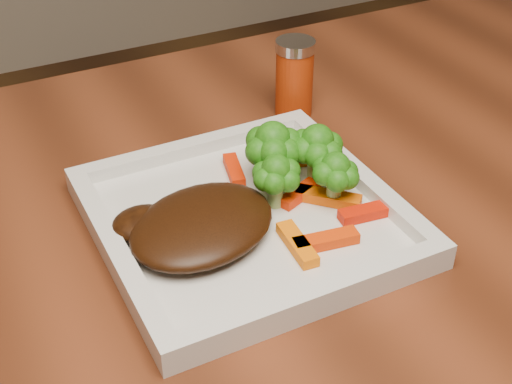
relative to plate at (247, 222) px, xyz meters
name	(u,v)px	position (x,y,z in m)	size (l,w,h in m)	color
plate	(247,222)	(0.00, 0.00, 0.00)	(0.27, 0.27, 0.01)	silver
steak	(202,225)	(-0.05, -0.01, 0.02)	(0.14, 0.11, 0.03)	black
broccoli_0	(273,154)	(0.05, 0.04, 0.04)	(0.06, 0.06, 0.07)	#2B6010
broccoli_1	(316,155)	(0.09, 0.02, 0.04)	(0.06, 0.06, 0.06)	#207513
broccoli_2	(335,177)	(0.08, -0.02, 0.04)	(0.05, 0.05, 0.06)	#1F5B0F
broccoli_3	(276,178)	(0.03, 0.00, 0.04)	(0.05, 0.05, 0.06)	#1A7413
carrot_0	(326,240)	(0.04, -0.07, 0.01)	(0.06, 0.02, 0.01)	red
carrot_1	(369,212)	(0.10, -0.05, 0.01)	(0.06, 0.02, 0.01)	red
carrot_2	(297,244)	(0.02, -0.06, 0.01)	(0.06, 0.02, 0.01)	orange
carrot_3	(312,158)	(0.10, 0.05, 0.01)	(0.06, 0.02, 0.01)	#D15303
carrot_4	(234,170)	(0.02, 0.07, 0.01)	(0.05, 0.01, 0.01)	red
carrot_5	(328,198)	(0.08, -0.02, 0.01)	(0.06, 0.02, 0.01)	#E05203
carrot_6	(300,193)	(0.06, 0.00, 0.01)	(0.05, 0.01, 0.01)	red
spice_shaker	(294,78)	(0.15, 0.17, 0.04)	(0.04, 0.04, 0.09)	#9F2B08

